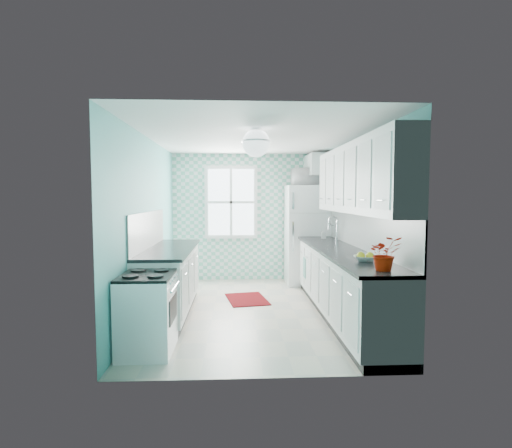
{
  "coord_description": "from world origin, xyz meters",
  "views": [
    {
      "loc": [
        -0.24,
        -5.74,
        1.67
      ],
      "look_at": [
        0.05,
        0.25,
        1.25
      ],
      "focal_mm": 28.0,
      "sensor_mm": 36.0,
      "label": 1
    }
  ],
  "objects_px": {
    "sink": "(325,241)",
    "fruit_bowl": "(365,258)",
    "potted_plant": "(385,253)",
    "fridge": "(307,235)",
    "stove": "(147,312)",
    "ceiling_light": "(256,143)",
    "microwave": "(308,177)"
  },
  "relations": [
    {
      "from": "fridge",
      "to": "potted_plant",
      "type": "height_order",
      "value": "fridge"
    },
    {
      "from": "ceiling_light",
      "to": "fruit_bowl",
      "type": "distance_m",
      "value": 1.9
    },
    {
      "from": "fridge",
      "to": "stove",
      "type": "xyz_separation_m",
      "value": [
        -2.31,
        -3.29,
        -0.5
      ]
    },
    {
      "from": "sink",
      "to": "fruit_bowl",
      "type": "relative_size",
      "value": 2.15
    },
    {
      "from": "stove",
      "to": "microwave",
      "type": "bearing_deg",
      "value": 53.22
    },
    {
      "from": "stove",
      "to": "sink",
      "type": "relative_size",
      "value": 1.48
    },
    {
      "from": "fruit_bowl",
      "to": "potted_plant",
      "type": "bearing_deg",
      "value": -90.0
    },
    {
      "from": "ceiling_light",
      "to": "potted_plant",
      "type": "relative_size",
      "value": 1.02
    },
    {
      "from": "ceiling_light",
      "to": "potted_plant",
      "type": "height_order",
      "value": "ceiling_light"
    },
    {
      "from": "sink",
      "to": "fruit_bowl",
      "type": "height_order",
      "value": "sink"
    },
    {
      "from": "stove",
      "to": "microwave",
      "type": "height_order",
      "value": "microwave"
    },
    {
      "from": "ceiling_light",
      "to": "microwave",
      "type": "bearing_deg",
      "value": 66.72
    },
    {
      "from": "potted_plant",
      "to": "fruit_bowl",
      "type": "bearing_deg",
      "value": 90.0
    },
    {
      "from": "stove",
      "to": "fruit_bowl",
      "type": "relative_size",
      "value": 3.17
    },
    {
      "from": "fruit_bowl",
      "to": "potted_plant",
      "type": "height_order",
      "value": "potted_plant"
    },
    {
      "from": "fridge",
      "to": "potted_plant",
      "type": "xyz_separation_m",
      "value": [
        0.09,
        -3.73,
        0.18
      ]
    },
    {
      "from": "fruit_bowl",
      "to": "microwave",
      "type": "relative_size",
      "value": 0.45
    },
    {
      "from": "ceiling_light",
      "to": "fridge",
      "type": "height_order",
      "value": "ceiling_light"
    },
    {
      "from": "potted_plant",
      "to": "fridge",
      "type": "bearing_deg",
      "value": 91.38
    },
    {
      "from": "stove",
      "to": "ceiling_light",
      "type": "bearing_deg",
      "value": 28.91
    },
    {
      "from": "fridge",
      "to": "potted_plant",
      "type": "relative_size",
      "value": 5.43
    },
    {
      "from": "stove",
      "to": "sink",
      "type": "distance_m",
      "value": 3.29
    },
    {
      "from": "sink",
      "to": "microwave",
      "type": "relative_size",
      "value": 0.96
    },
    {
      "from": "ceiling_light",
      "to": "sink",
      "type": "xyz_separation_m",
      "value": [
        1.2,
        1.49,
        -1.39
      ]
    },
    {
      "from": "potted_plant",
      "to": "ceiling_light",
      "type": "bearing_deg",
      "value": 136.11
    },
    {
      "from": "fridge",
      "to": "stove",
      "type": "bearing_deg",
      "value": -126.51
    },
    {
      "from": "stove",
      "to": "potted_plant",
      "type": "bearing_deg",
      "value": -12.22
    },
    {
      "from": "potted_plant",
      "to": "stove",
      "type": "bearing_deg",
      "value": 169.49
    },
    {
      "from": "sink",
      "to": "fruit_bowl",
      "type": "bearing_deg",
      "value": -90.81
    },
    {
      "from": "ceiling_light",
      "to": "stove",
      "type": "distance_m",
      "value": 2.35
    },
    {
      "from": "stove",
      "to": "potted_plant",
      "type": "height_order",
      "value": "potted_plant"
    },
    {
      "from": "ceiling_light",
      "to": "stove",
      "type": "xyz_separation_m",
      "value": [
        -1.2,
        -0.71,
        -1.89
      ]
    }
  ]
}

